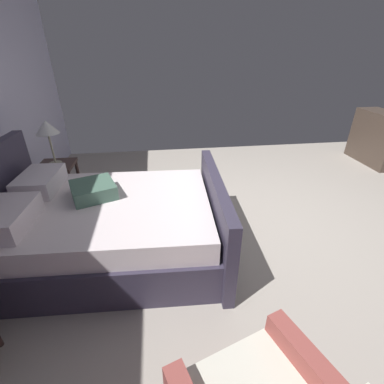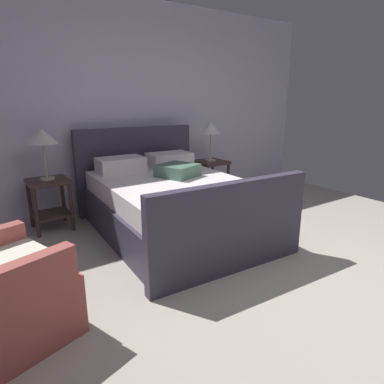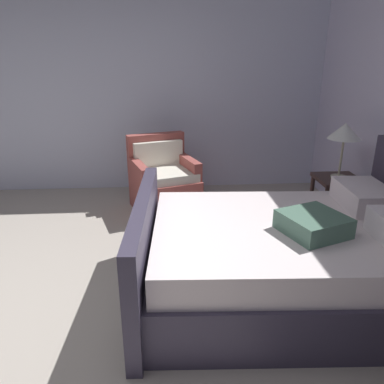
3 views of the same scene
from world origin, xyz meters
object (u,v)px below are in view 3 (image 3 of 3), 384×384
(bed, at_px, (289,256))
(nightstand_left, at_px, (336,195))
(table_lamp_left, at_px, (345,133))
(armchair, at_px, (163,182))

(bed, relative_size, nightstand_left, 3.84)
(table_lamp_left, bearing_deg, bed, -37.42)
(armchair, bearing_deg, table_lamp_left, 68.62)
(nightstand_left, xyz_separation_m, armchair, (-0.72, -1.85, -0.06))
(nightstand_left, bearing_deg, bed, -37.42)
(bed, distance_m, table_lamp_left, 1.61)
(nightstand_left, height_order, table_lamp_left, table_lamp_left)
(table_lamp_left, bearing_deg, nightstand_left, -75.96)
(bed, height_order, armchair, bed)
(bed, distance_m, armchair, 2.10)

